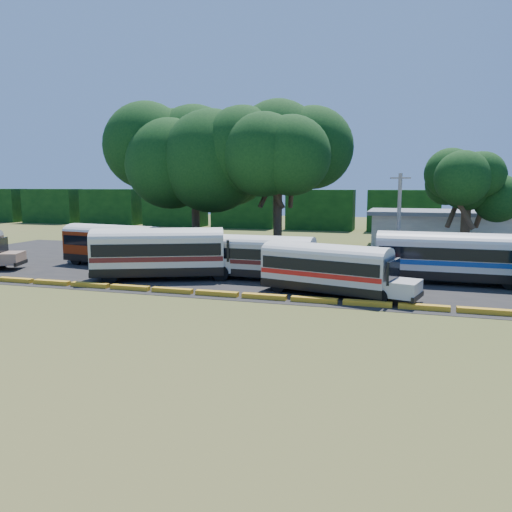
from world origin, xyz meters
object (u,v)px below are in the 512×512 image
(bus_white_red, at_px, (329,266))
(tree_west, at_px, (195,151))
(bus_red, at_px, (114,242))
(bus_cream_west, at_px, (162,250))

(bus_white_red, relative_size, tree_west, 0.68)
(bus_red, xyz_separation_m, tree_west, (2.77, 10.59, 8.12))
(tree_west, bearing_deg, bus_red, -104.67)
(bus_cream_west, xyz_separation_m, tree_west, (-3.87, 14.93, 8.00))
(bus_white_red, bearing_deg, tree_west, 148.24)
(bus_white_red, height_order, tree_west, tree_west)
(bus_red, bearing_deg, bus_white_red, -9.54)
(bus_cream_west, relative_size, tree_west, 0.78)
(bus_cream_west, distance_m, bus_white_red, 12.31)
(bus_cream_west, bearing_deg, tree_west, 81.77)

